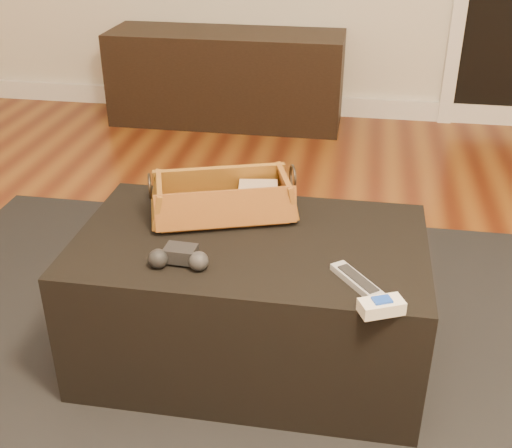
% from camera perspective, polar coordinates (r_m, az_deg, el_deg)
% --- Properties ---
extents(floor, '(5.00, 5.50, 0.01)m').
position_cam_1_polar(floor, '(1.86, -4.04, -17.94)').
color(floor, brown).
rests_on(floor, ground).
extents(baseboard, '(5.00, 0.04, 0.12)m').
position_cam_1_polar(baseboard, '(4.19, 4.65, 10.52)').
color(baseboard, white).
rests_on(baseboard, floor).
extents(media_cabinet, '(1.39, 0.45, 0.55)m').
position_cam_1_polar(media_cabinet, '(3.98, -2.64, 12.85)').
color(media_cabinet, black).
rests_on(media_cabinet, floor).
extents(area_rug, '(2.60, 2.00, 0.01)m').
position_cam_1_polar(area_rug, '(2.03, -0.71, -12.49)').
color(area_rug, black).
rests_on(area_rug, floor).
extents(ottoman, '(1.00, 0.60, 0.42)m').
position_cam_1_polar(ottoman, '(1.94, -0.49, -6.71)').
color(ottoman, black).
rests_on(ottoman, area_rug).
extents(tv_remote, '(0.23, 0.14, 0.02)m').
position_cam_1_polar(tv_remote, '(1.93, -3.53, 1.25)').
color(tv_remote, black).
rests_on(tv_remote, wicker_basket).
extents(cloth_bundle, '(0.13, 0.10, 0.06)m').
position_cam_1_polar(cloth_bundle, '(1.98, 0.20, 2.69)').
color(cloth_bundle, tan).
rests_on(cloth_bundle, wicker_basket).
extents(wicker_basket, '(0.47, 0.35, 0.15)m').
position_cam_1_polar(wicker_basket, '(1.94, -2.96, 2.14)').
color(wicker_basket, brown).
rests_on(wicker_basket, ottoman).
extents(game_controller, '(0.16, 0.09, 0.05)m').
position_cam_1_polar(game_controller, '(1.70, -6.83, -2.96)').
color(game_controller, black).
rests_on(game_controller, ottoman).
extents(silver_remote, '(0.15, 0.17, 0.02)m').
position_cam_1_polar(silver_remote, '(1.64, 9.03, -5.07)').
color(silver_remote, silver).
rests_on(silver_remote, ottoman).
extents(cream_gadget, '(0.12, 0.09, 0.04)m').
position_cam_1_polar(cream_gadget, '(1.55, 11.08, -7.19)').
color(cream_gadget, silver).
rests_on(cream_gadget, ottoman).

